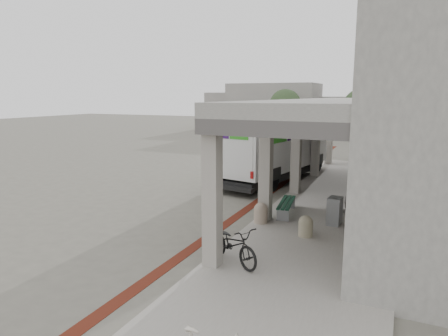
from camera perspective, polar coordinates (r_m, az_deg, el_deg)
The scene contains 13 objects.
ground at distance 13.85m, azimuth -3.15°, elevation -7.22°, with size 120.00×120.00×0.00m, color #615C53.
bike_lane_stripe at distance 15.22m, azimuth 3.70°, elevation -5.59°, with size 0.35×40.00×0.01m, color #531C10.
sidewalk at distance 12.59m, azimuth 13.44°, elevation -9.04°, with size 4.40×28.00×0.12m, color gray.
transit_building at distance 16.25m, azimuth 26.97°, elevation 6.50°, with size 7.60×17.00×7.00m.
distant_backdrop at distance 48.45m, azimuth 13.74°, elevation 8.34°, with size 28.00×10.00×6.50m.
tree_left at distance 41.25m, azimuth 8.73°, elevation 8.87°, with size 3.20×3.20×4.80m.
tree_mid at distance 41.92m, azimuth 18.83°, elevation 8.46°, with size 3.20×3.20×4.80m.
fedex_truck at distance 19.76m, azimuth 7.03°, elevation 3.46°, with size 3.96×8.38×3.44m.
bench at distance 14.00m, azimuth 8.90°, elevation -5.27°, with size 0.65×1.93×0.44m.
bollard_near at distance 12.99m, azimuth 5.27°, elevation -6.38°, with size 0.44×0.44×0.66m.
bollard_far at distance 11.98m, azimuth 11.59°, elevation -8.10°, with size 0.41×0.41×0.62m.
utility_cabinet at distance 13.21m, azimuth 15.54°, elevation -5.93°, with size 0.40×0.53×0.88m, color gray.
bicycle_black at distance 9.92m, azimuth 1.26°, elevation -10.79°, with size 0.64×1.83×0.96m, color black.
Camera 1 is at (6.10, -11.71, 4.18)m, focal length 32.00 mm.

